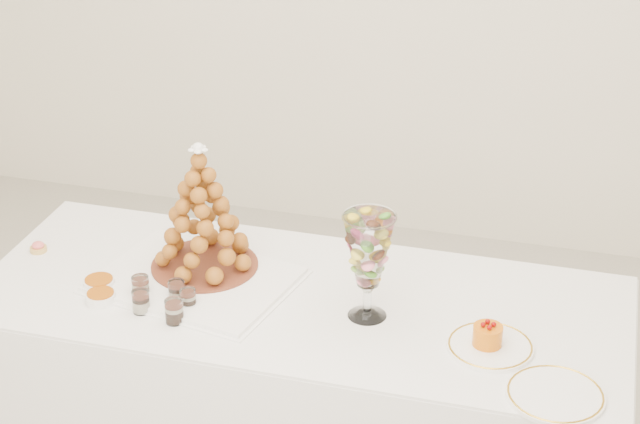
% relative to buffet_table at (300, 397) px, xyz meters
% --- Properties ---
extents(buffet_table, '(1.93, 0.77, 0.73)m').
position_rel_buffet_table_xyz_m(buffet_table, '(0.00, 0.00, 0.00)').
color(buffet_table, white).
rests_on(buffet_table, ground).
extents(lace_tray, '(0.62, 0.52, 0.02)m').
position_rel_buffet_table_xyz_m(lace_tray, '(-0.32, -0.01, 0.38)').
color(lace_tray, white).
rests_on(lace_tray, buffet_table).
extents(macaron_vase, '(0.15, 0.15, 0.32)m').
position_rel_buffet_table_xyz_m(macaron_vase, '(0.22, -0.04, 0.57)').
color(macaron_vase, white).
rests_on(macaron_vase, buffet_table).
extents(cake_plate, '(0.24, 0.24, 0.01)m').
position_rel_buffet_table_xyz_m(cake_plate, '(0.58, -0.11, 0.37)').
color(cake_plate, white).
rests_on(cake_plate, buffet_table).
extents(spare_plate, '(0.25, 0.25, 0.01)m').
position_rel_buffet_table_xyz_m(spare_plate, '(0.77, -0.29, 0.37)').
color(spare_plate, white).
rests_on(spare_plate, buffet_table).
extents(pink_tart, '(0.05, 0.05, 0.03)m').
position_rel_buffet_table_xyz_m(pink_tart, '(-0.87, 0.04, 0.38)').
color(pink_tart, tan).
rests_on(pink_tart, buffet_table).
extents(verrine_a, '(0.05, 0.05, 0.07)m').
position_rel_buffet_table_xyz_m(verrine_a, '(-0.45, -0.13, 0.40)').
color(verrine_a, white).
rests_on(verrine_a, buffet_table).
extents(verrine_b, '(0.05, 0.05, 0.07)m').
position_rel_buffet_table_xyz_m(verrine_b, '(-0.34, -0.12, 0.40)').
color(verrine_b, white).
rests_on(verrine_b, buffet_table).
extents(verrine_c, '(0.05, 0.05, 0.06)m').
position_rel_buffet_table_xyz_m(verrine_c, '(-0.29, -0.15, 0.40)').
color(verrine_c, white).
rests_on(verrine_c, buffet_table).
extents(verrine_d, '(0.05, 0.05, 0.07)m').
position_rel_buffet_table_xyz_m(verrine_d, '(-0.41, -0.20, 0.40)').
color(verrine_d, white).
rests_on(verrine_d, buffet_table).
extents(verrine_e, '(0.06, 0.06, 0.07)m').
position_rel_buffet_table_xyz_m(verrine_e, '(-0.30, -0.22, 0.40)').
color(verrine_e, white).
rests_on(verrine_e, buffet_table).
extents(ramekin_back, '(0.09, 0.09, 0.03)m').
position_rel_buffet_table_xyz_m(ramekin_back, '(-0.59, -0.11, 0.38)').
color(ramekin_back, white).
rests_on(ramekin_back, buffet_table).
extents(ramekin_front, '(0.09, 0.09, 0.03)m').
position_rel_buffet_table_xyz_m(ramekin_front, '(-0.55, -0.18, 0.38)').
color(ramekin_front, white).
rests_on(ramekin_front, buffet_table).
extents(croquembouche, '(0.34, 0.34, 0.41)m').
position_rel_buffet_table_xyz_m(croquembouche, '(-0.32, 0.07, 0.58)').
color(croquembouche, brown).
rests_on(croquembouche, lace_tray).
extents(mousse_cake, '(0.08, 0.08, 0.07)m').
position_rel_buffet_table_xyz_m(mousse_cake, '(0.57, -0.11, 0.41)').
color(mousse_cake, '#D7670A').
rests_on(mousse_cake, cake_plate).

